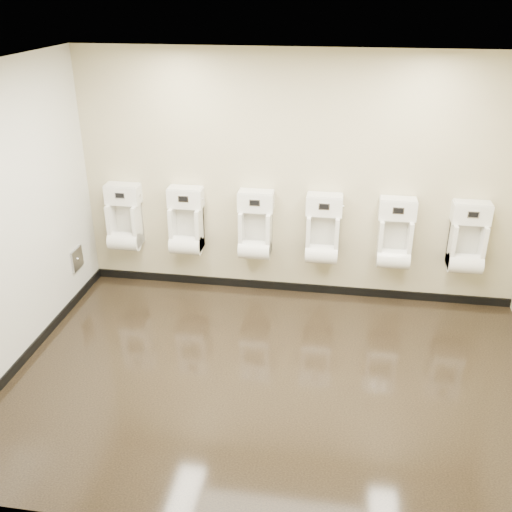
{
  "coord_description": "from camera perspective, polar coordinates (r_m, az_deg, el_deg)",
  "views": [
    {
      "loc": [
        0.48,
        -4.33,
        3.36
      ],
      "look_at": [
        -0.28,
        0.55,
        1.01
      ],
      "focal_mm": 40.0,
      "sensor_mm": 36.0,
      "label": 1
    }
  ],
  "objects": [
    {
      "name": "access_panel",
      "position": [
        6.9,
        -17.47,
        -0.28
      ],
      "size": [
        0.04,
        0.25,
        0.25
      ],
      "color": "#9E9EA3",
      "rests_on": "left_wall"
    },
    {
      "name": "urinal_3",
      "position": [
        6.47,
        6.69,
        2.2
      ],
      "size": [
        0.41,
        0.31,
        0.77
      ],
      "color": "white",
      "rests_on": "back_wall"
    },
    {
      "name": "front_wall",
      "position": [
        3.28,
        -1.31,
        -11.29
      ],
      "size": [
        5.0,
        0.02,
        2.8
      ],
      "primitive_type": "cube",
      "color": "#C0B78F",
      "rests_on": "ground"
    },
    {
      "name": "tile_overlay_left",
      "position": [
        5.61,
        -23.89,
        2.75
      ],
      "size": [
        0.01,
        3.5,
        2.8
      ],
      "primitive_type": "cube",
      "color": "silver",
      "rests_on": "ground"
    },
    {
      "name": "urinal_5",
      "position": [
        6.61,
        20.36,
        1.25
      ],
      "size": [
        0.41,
        0.31,
        0.77
      ],
      "color": "white",
      "rests_on": "back_wall"
    },
    {
      "name": "skirting_left",
      "position": [
        6.21,
        -21.63,
        -8.8
      ],
      "size": [
        0.02,
        3.5,
        0.1
      ],
      "primitive_type": "cube",
      "color": "black",
      "rests_on": "ground"
    },
    {
      "name": "back_wall",
      "position": [
        6.41,
        4.21,
        7.6
      ],
      "size": [
        5.0,
        0.02,
        2.8
      ],
      "primitive_type": "cube",
      "color": "#C0B78F",
      "rests_on": "ground"
    },
    {
      "name": "urinal_1",
      "position": [
        6.7,
        -7.0,
        3.03
      ],
      "size": [
        0.41,
        0.31,
        0.77
      ],
      "color": "white",
      "rests_on": "back_wall"
    },
    {
      "name": "ceiling",
      "position": [
        4.39,
        2.69,
        18.12
      ],
      "size": [
        5.0,
        3.5,
        0.0
      ],
      "primitive_type": "cube",
      "color": "silver"
    },
    {
      "name": "left_wall",
      "position": [
        5.61,
        -23.93,
        2.75
      ],
      "size": [
        0.02,
        3.5,
        2.8
      ],
      "primitive_type": "cube",
      "color": "#C0B78F",
      "rests_on": "ground"
    },
    {
      "name": "urinal_4",
      "position": [
        6.5,
        13.7,
        1.73
      ],
      "size": [
        0.41,
        0.31,
        0.77
      ],
      "color": "white",
      "rests_on": "back_wall"
    },
    {
      "name": "urinal_0",
      "position": [
        6.93,
        -13.01,
        3.34
      ],
      "size": [
        0.41,
        0.31,
        0.77
      ],
      "color": "white",
      "rests_on": "back_wall"
    },
    {
      "name": "skirting_back",
      "position": [
        6.93,
        3.85,
        -3.1
      ],
      "size": [
        5.0,
        0.02,
        0.1
      ],
      "primitive_type": "cube",
      "color": "black",
      "rests_on": "ground"
    },
    {
      "name": "urinal_2",
      "position": [
        6.53,
        -0.06,
        2.63
      ],
      "size": [
        0.41,
        0.31,
        0.77
      ],
      "color": "white",
      "rests_on": "back_wall"
    },
    {
      "name": "ground",
      "position": [
        5.51,
        2.09,
        -12.17
      ],
      "size": [
        5.0,
        3.5,
        0.0
      ],
      "primitive_type": "cube",
      "color": "black",
      "rests_on": "ground"
    }
  ]
}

